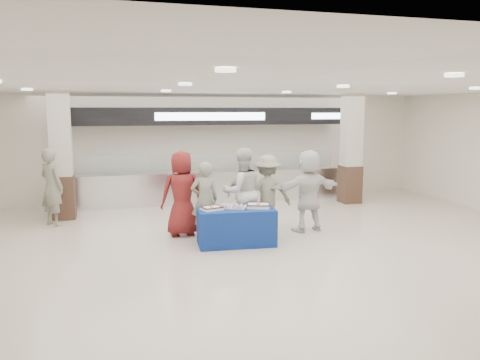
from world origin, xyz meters
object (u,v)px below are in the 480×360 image
object	(u,v)px
sheet_cake_right	(258,205)
chef_short	(244,192)
sheet_cake_left	(212,208)
soldier_a	(205,200)
soldier_b	(267,193)
civilian_white	(308,191)
soldier_bg	(52,187)
cupcake_tray	(234,207)
civilian_maroon	(182,193)
chef_tall	(242,192)
display_table	(236,227)

from	to	relation	value
sheet_cake_right	chef_short	distance (m)	1.47
sheet_cake_left	soldier_a	bearing A→B (deg)	90.98
soldier_b	civilian_white	distance (m)	0.93
soldier_a	soldier_bg	world-z (taller)	soldier_bg
sheet_cake_right	civilian_white	xyz separation A→B (m)	(1.39, 0.67, 0.13)
soldier_bg	cupcake_tray	bearing A→B (deg)	-169.37
civilian_maroon	soldier_b	xyz separation A→B (m)	(1.93, -0.07, -0.07)
sheet_cake_right	soldier_b	size ratio (longest dim) A/B	0.32
chef_short	soldier_b	xyz separation A→B (m)	(0.40, -0.50, 0.05)
sheet_cake_left	civilian_white	distance (m)	2.45
civilian_maroon	soldier_b	world-z (taller)	civilian_maroon
sheet_cake_right	civilian_maroon	bearing A→B (deg)	143.72
cupcake_tray	soldier_a	distance (m)	0.82
soldier_a	chef_short	distance (m)	1.31
soldier_a	chef_tall	bearing A→B (deg)	179.40
sheet_cake_left	civilian_white	bearing A→B (deg)	15.16
sheet_cake_left	chef_tall	xyz separation A→B (m)	(0.83, 0.73, 0.17)
cupcake_tray	soldier_a	world-z (taller)	soldier_a
soldier_a	chef_tall	xyz separation A→B (m)	(0.84, 0.03, 0.14)
sheet_cake_left	cupcake_tray	bearing A→B (deg)	4.04
soldier_a	soldier_b	bearing A→B (deg)	-173.59
chef_tall	soldier_bg	world-z (taller)	chef_tall
soldier_a	sheet_cake_right	bearing A→B (deg)	140.67
civilian_white	sheet_cake_left	bearing A→B (deg)	7.30
sheet_cake_right	cupcake_tray	xyz separation A→B (m)	(-0.50, 0.06, -0.01)
soldier_b	cupcake_tray	bearing A→B (deg)	47.06
cupcake_tray	display_table	bearing A→B (deg)	-46.39
chef_tall	soldier_bg	bearing A→B (deg)	-30.99
civilian_maroon	chef_short	xyz separation A→B (m)	(1.53, 0.43, -0.12)
display_table	soldier_b	distance (m)	1.44
sheet_cake_left	display_table	bearing A→B (deg)	-0.19
display_table	soldier_a	size ratio (longest dim) A/B	0.94
civilian_maroon	civilian_white	bearing A→B (deg)	168.09
display_table	civilian_maroon	world-z (taller)	civilian_maroon
cupcake_tray	soldier_b	distance (m)	1.35
civilian_maroon	chef_tall	size ratio (longest dim) A/B	0.97
soldier_bg	soldier_a	bearing A→B (deg)	-165.47
display_table	soldier_b	world-z (taller)	soldier_b
sheet_cake_right	chef_tall	world-z (taller)	chef_tall
display_table	sheet_cake_left	size ratio (longest dim) A/B	3.43
sheet_cake_right	soldier_a	world-z (taller)	soldier_a
soldier_a	chef_short	xyz separation A→B (m)	(1.09, 0.74, -0.01)
sheet_cake_right	chef_tall	distance (m)	0.79
soldier_b	civilian_white	world-z (taller)	civilian_white
cupcake_tray	civilian_maroon	size ratio (longest dim) A/B	0.30
display_table	chef_tall	distance (m)	0.99
sheet_cake_left	soldier_bg	xyz separation A→B (m)	(-3.30, 2.72, 0.13)
civilian_white	soldier_b	bearing A→B (deg)	-26.42
sheet_cake_right	soldier_bg	bearing A→B (deg)	147.18
chef_tall	soldier_b	size ratio (longest dim) A/B	1.11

